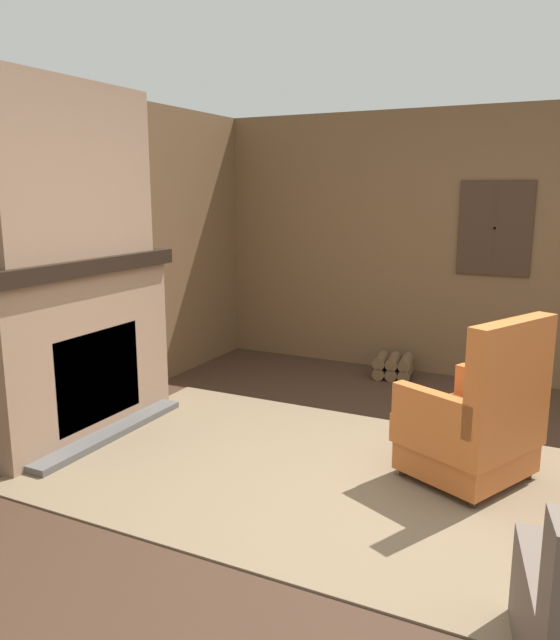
% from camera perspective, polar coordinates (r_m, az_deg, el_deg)
% --- Properties ---
extents(ground_plane, '(14.00, 14.00, 0.00)m').
position_cam_1_polar(ground_plane, '(3.81, 11.47, -16.06)').
color(ground_plane, '#3D281C').
extents(wood_panel_wall_left, '(0.06, 5.95, 2.51)m').
position_cam_1_polar(wood_panel_wall_left, '(4.83, -20.61, 4.98)').
color(wood_panel_wall_left, brown).
rests_on(wood_panel_wall_left, ground).
extents(wood_panel_wall_back, '(5.95, 0.09, 2.51)m').
position_cam_1_polar(wood_panel_wall_back, '(6.06, 18.67, 6.38)').
color(wood_panel_wall_back, brown).
rests_on(wood_panel_wall_back, ground).
extents(fireplace_hearth, '(0.62, 1.70, 1.30)m').
position_cam_1_polar(fireplace_hearth, '(4.76, -18.02, -2.39)').
color(fireplace_hearth, '#9E7A60').
rests_on(fireplace_hearth, ground).
extents(chimney_breast, '(0.36, 1.41, 1.19)m').
position_cam_1_polar(chimney_breast, '(4.63, -19.13, 12.76)').
color(chimney_breast, '#9E7A60').
rests_on(chimney_breast, fireplace_hearth).
extents(area_rug, '(3.82, 2.19, 0.01)m').
position_cam_1_polar(area_rug, '(4.01, 5.68, -14.26)').
color(area_rug, '#7A664C').
rests_on(area_rug, ground).
extents(armchair, '(0.88, 0.92, 1.05)m').
position_cam_1_polar(armchair, '(4.01, 17.45, -9.09)').
color(armchair, '#C6662D').
rests_on(armchair, ground).
extents(firewood_stack, '(0.40, 0.37, 0.22)m').
position_cam_1_polar(firewood_stack, '(6.08, 10.31, -4.20)').
color(firewood_stack, brown).
rests_on(firewood_stack, ground).
extents(storage_case, '(0.16, 0.20, 0.15)m').
position_cam_1_polar(storage_case, '(5.12, -14.23, 7.05)').
color(storage_case, brown).
rests_on(storage_case, fireplace_hearth).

